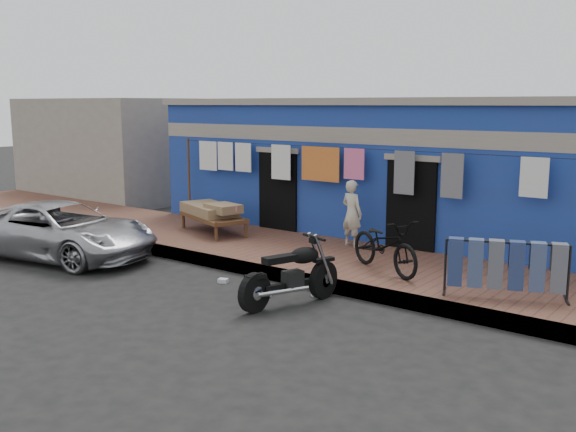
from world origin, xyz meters
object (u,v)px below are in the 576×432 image
object	(u,v)px
motorcycle	(290,272)
jeans_rack	(506,268)
bicycle	(385,239)
car	(61,230)
charpoy	(213,218)
seated_person	(352,213)

from	to	relation	value
motorcycle	jeans_rack	distance (m)	3.38
bicycle	car	bearing A→B (deg)	135.32
charpoy	jeans_rack	distance (m)	7.22
bicycle	motorcycle	bearing A→B (deg)	-172.62
seated_person	charpoy	bearing A→B (deg)	23.18
seated_person	charpoy	xyz separation A→B (m)	(-3.34, -0.74, -0.36)
motorcycle	jeans_rack	world-z (taller)	jeans_rack
jeans_rack	charpoy	bearing A→B (deg)	172.92
jeans_rack	car	bearing A→B (deg)	-166.07
car	seated_person	bearing A→B (deg)	-63.72
bicycle	seated_person	bearing A→B (deg)	73.32
seated_person	bicycle	xyz separation A→B (m)	(1.59, -1.43, -0.10)
motorcycle	jeans_rack	size ratio (longest dim) A/B	0.93
car	bicycle	bearing A→B (deg)	-81.59
car	motorcycle	bearing A→B (deg)	-97.88
bicycle	charpoy	bearing A→B (deg)	107.27
seated_person	car	bearing A→B (deg)	48.68
bicycle	charpoy	xyz separation A→B (m)	(-4.93, 0.69, -0.25)
car	motorcycle	distance (m)	5.82
jeans_rack	seated_person	bearing A→B (deg)	156.97
car	bicycle	distance (m)	6.86
bicycle	jeans_rack	world-z (taller)	bicycle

